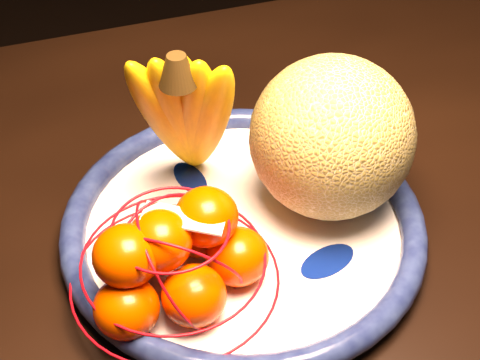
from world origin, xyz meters
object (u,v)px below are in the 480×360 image
object	(u,v)px
fruit_bowl	(243,226)
mandarin_bag	(174,258)
cantaloupe	(332,137)
banana_bunch	(187,110)
dining_table	(449,249)

from	to	relation	value
fruit_bowl	mandarin_bag	size ratio (longest dim) A/B	1.77
cantaloupe	banana_bunch	distance (m)	0.15
dining_table	cantaloupe	distance (m)	0.24
cantaloupe	mandarin_bag	bearing A→B (deg)	-160.58
cantaloupe	banana_bunch	bearing A→B (deg)	153.75
dining_table	fruit_bowl	world-z (taller)	fruit_bowl
cantaloupe	mandarin_bag	xyz separation A→B (m)	(-0.18, -0.06, -0.04)
cantaloupe	banana_bunch	size ratio (longest dim) A/B	0.80
fruit_bowl	dining_table	bearing A→B (deg)	-5.86
fruit_bowl	mandarin_bag	distance (m)	0.11
mandarin_bag	cantaloupe	bearing A→B (deg)	19.42
banana_bunch	mandarin_bag	bearing A→B (deg)	-88.52
dining_table	cantaloupe	bearing A→B (deg)	166.84
dining_table	fruit_bowl	xyz separation A→B (m)	(-0.25, 0.03, 0.10)
fruit_bowl	banana_bunch	bearing A→B (deg)	113.49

